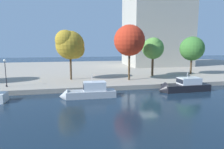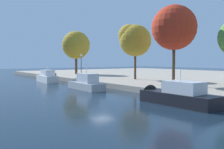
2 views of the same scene
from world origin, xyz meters
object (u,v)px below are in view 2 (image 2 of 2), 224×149
object	(u,v)px
motor_yacht_2	(174,98)
tree_2	(175,28)
motor_yacht_0	(46,78)
tree_4	(134,40)
motor_yacht_1	(84,85)
lamp_post	(81,63)
mooring_bollard_0	(56,74)
tree_1	(76,44)

from	to	relation	value
motor_yacht_2	tree_2	distance (m)	13.62
motor_yacht_0	tree_4	world-z (taller)	tree_4
motor_yacht_1	tree_2	distance (m)	15.32
motor_yacht_2	lamp_post	world-z (taller)	lamp_post
motor_yacht_0	lamp_post	world-z (taller)	lamp_post
tree_4	lamp_post	bearing A→B (deg)	-154.95
mooring_bollard_0	tree_4	distance (m)	19.98
mooring_bollard_0	tree_1	size ratio (longest dim) A/B	0.06
mooring_bollard_0	tree_4	bearing A→B (deg)	25.22
motor_yacht_2	tree_4	bearing A→B (deg)	-31.06
motor_yacht_0	mooring_bollard_0	bearing A→B (deg)	-39.27
lamp_post	tree_2	world-z (taller)	tree_2
tree_2	tree_4	xyz separation A→B (m)	(-11.67, 2.71, -0.78)
motor_yacht_1	tree_2	size ratio (longest dim) A/B	0.76
motor_yacht_1	lamp_post	bearing A→B (deg)	-26.37
motor_yacht_0	motor_yacht_1	size ratio (longest dim) A/B	0.93
motor_yacht_0	tree_4	distance (m)	18.87
lamp_post	tree_1	size ratio (longest dim) A/B	0.44
motor_yacht_0	tree_1	distance (m)	16.54
motor_yacht_1	motor_yacht_2	xyz separation A→B (m)	(16.44, 0.78, -0.03)
motor_yacht_2	tree_4	size ratio (longest dim) A/B	0.90
mooring_bollard_0	tree_1	world-z (taller)	tree_1
motor_yacht_0	motor_yacht_2	xyz separation A→B (m)	(31.61, 0.76, -0.07)
motor_yacht_1	motor_yacht_2	size ratio (longest dim) A/B	0.93
mooring_bollard_0	lamp_post	xyz separation A→B (m)	(6.19, 2.95, 2.61)
lamp_post	tree_1	distance (m)	12.88
motor_yacht_1	tree_1	xyz separation A→B (m)	(-24.28, 11.58, 7.61)
motor_yacht_2	mooring_bollard_0	world-z (taller)	motor_yacht_2
motor_yacht_1	tree_4	distance (m)	14.09
motor_yacht_1	mooring_bollard_0	distance (m)	19.76
tree_2	motor_yacht_1	bearing A→B (deg)	-135.53
motor_yacht_0	tree_2	distance (m)	27.32
motor_yacht_2	motor_yacht_0	bearing A→B (deg)	0.80
motor_yacht_0	motor_yacht_1	distance (m)	15.17
motor_yacht_2	tree_2	xyz separation A→B (m)	(-7.13, 8.35, 8.07)
motor_yacht_0	lamp_post	xyz separation A→B (m)	(1.98, 6.76, 3.09)
motor_yacht_1	tree_4	xyz separation A→B (m)	(-2.36, 11.85, 7.26)
mooring_bollard_0	tree_1	bearing A→B (deg)	122.35
lamp_post	tree_2	xyz separation A→B (m)	(22.50, 2.35, 4.91)
motor_yacht_2	tree_4	xyz separation A→B (m)	(-18.80, 11.06, 7.28)
motor_yacht_0	mooring_bollard_0	world-z (taller)	motor_yacht_0
mooring_bollard_0	motor_yacht_1	bearing A→B (deg)	-11.18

